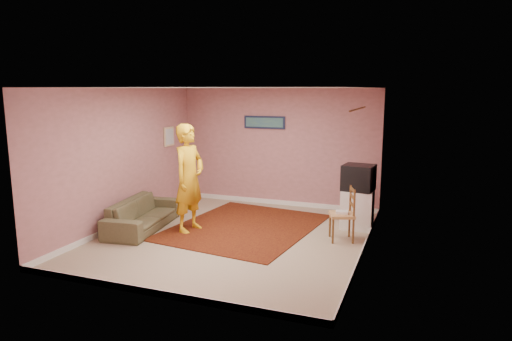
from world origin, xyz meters
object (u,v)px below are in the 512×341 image
(chair_a, at_px, (356,196))
(sofa, at_px, (143,214))
(crt_tv, at_px, (358,178))
(chair_b, at_px, (342,208))
(person, at_px, (189,178))
(tv_cabinet, at_px, (357,209))

(chair_a, height_order, sofa, chair_a)
(crt_tv, xyz_separation_m, chair_b, (-0.15, -0.82, -0.39))
(crt_tv, distance_m, chair_b, 0.92)
(sofa, distance_m, person, 1.16)
(chair_b, distance_m, person, 2.77)
(crt_tv, bearing_deg, tv_cabinet, 0.00)
(chair_a, bearing_deg, person, -137.79)
(person, bearing_deg, crt_tv, -57.67)
(chair_b, relative_size, sofa, 0.28)
(tv_cabinet, relative_size, sofa, 0.38)
(sofa, bearing_deg, chair_a, -73.23)
(chair_a, relative_size, chair_b, 0.92)
(tv_cabinet, relative_size, chair_b, 1.37)
(tv_cabinet, bearing_deg, sofa, -158.96)
(person, bearing_deg, chair_a, -53.03)
(sofa, bearing_deg, crt_tv, -76.90)
(crt_tv, xyz_separation_m, chair_a, (-0.05, 0.26, -0.42))
(tv_cabinet, distance_m, chair_a, 0.32)
(chair_a, bearing_deg, chair_b, -80.99)
(crt_tv, xyz_separation_m, person, (-2.85, -1.25, 0.02))
(chair_a, bearing_deg, crt_tv, -64.44)
(tv_cabinet, xyz_separation_m, crt_tv, (-0.01, 0.00, 0.60))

